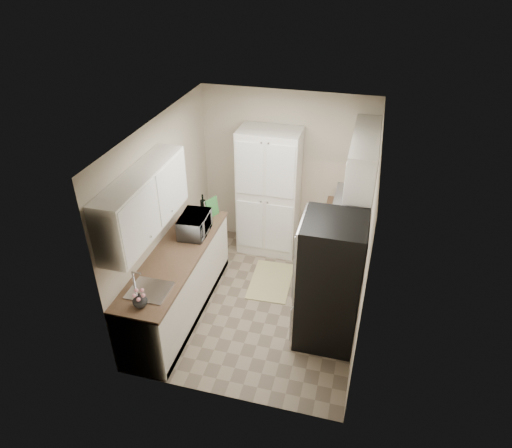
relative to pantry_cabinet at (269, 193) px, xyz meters
The scene contains 16 objects.
ground 1.66m from the pantry_cabinet, 81.35° to the right, with size 3.20×3.20×0.00m, color #7A6B56.
room_shell 1.48m from the pantry_cabinet, 82.18° to the right, with size 2.64×3.24×2.52m.
pantry_cabinet is the anchor object (origin of this frame).
base_cabinet_left 2.00m from the pantry_cabinet, 114.36° to the right, with size 0.60×2.30×0.88m, color silver.
countertop_left 1.92m from the pantry_cabinet, 114.36° to the right, with size 0.63×2.33×0.04m, color brown.
base_cabinet_right 1.32m from the pantry_cabinet, ahead, with size 0.60×0.80×0.88m, color silver.
countertop_right 1.20m from the pantry_cabinet, ahead, with size 0.63×0.83×0.04m, color brown.
electric_range 1.58m from the pantry_cabinet, 38.22° to the right, with size 0.71×0.78×1.13m.
refrigerator 2.07m from the pantry_cabinet, 56.54° to the right, with size 0.70×0.72×1.70m, color #B7B7BC.
microwave 1.43m from the pantry_cabinet, 120.37° to the right, with size 0.51×0.34×0.28m, color silver.
wine_bottle 1.09m from the pantry_cabinet, 135.25° to the right, with size 0.08×0.08×0.31m, color black.
flower_vase 2.82m from the pantry_cabinet, 105.89° to the right, with size 0.16×0.16×0.17m, color silver.
cutting_board 0.98m from the pantry_cabinet, 131.73° to the right, with size 0.02×0.22×0.27m, color #358038.
toaster_oven 1.25m from the pantry_cabinet, ahead, with size 0.32×0.40×0.23m, color silver.
fruit_basket 1.26m from the pantry_cabinet, ahead, with size 0.29×0.29×0.12m, color orange, non-canonical shape.
kitchen_mat 1.33m from the pantry_cabinet, 73.75° to the right, with size 0.57×0.92×0.01m, color tan.
Camera 1 is at (1.16, -4.65, 4.26)m, focal length 32.00 mm.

